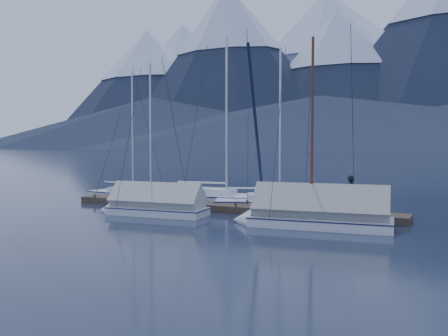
{
  "coord_description": "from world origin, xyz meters",
  "views": [
    {
      "loc": [
        10.88,
        -19.63,
        3.47
      ],
      "look_at": [
        0.0,
        2.0,
        2.2
      ],
      "focal_mm": 38.0,
      "sensor_mm": 36.0,
      "label": 1
    }
  ],
  "objects_px": {
    "sailboat_open_left": "(139,197)",
    "sailboat_covered_near": "(308,216)",
    "sailboat_open_right": "(289,205)",
    "sailboat_covered_far": "(149,207)",
    "person": "(352,194)",
    "sailboat_open_mid": "(236,201)"
  },
  "relations": [
    {
      "from": "sailboat_open_left",
      "to": "sailboat_covered_near",
      "type": "bearing_deg",
      "value": -20.72
    },
    {
      "from": "sailboat_open_mid",
      "to": "sailboat_open_right",
      "type": "distance_m",
      "value": 3.3
    },
    {
      "from": "sailboat_open_mid",
      "to": "sailboat_covered_near",
      "type": "height_order",
      "value": "sailboat_open_mid"
    },
    {
      "from": "sailboat_covered_near",
      "to": "person",
      "type": "xyz_separation_m",
      "value": [
        1.24,
        2.73,
        0.74
      ]
    },
    {
      "from": "sailboat_open_left",
      "to": "sailboat_open_mid",
      "type": "bearing_deg",
      "value": 6.15
    },
    {
      "from": "sailboat_open_mid",
      "to": "sailboat_covered_far",
      "type": "relative_size",
      "value": 1.3
    },
    {
      "from": "sailboat_open_left",
      "to": "sailboat_covered_near",
      "type": "xyz_separation_m",
      "value": [
        12.16,
        -4.6,
        0.28
      ]
    },
    {
      "from": "sailboat_open_left",
      "to": "sailboat_covered_far",
      "type": "xyz_separation_m",
      "value": [
        4.31,
        -4.89,
        0.24
      ]
    },
    {
      "from": "sailboat_open_right",
      "to": "sailboat_covered_near",
      "type": "bearing_deg",
      "value": -63.12
    },
    {
      "from": "sailboat_covered_far",
      "to": "sailboat_open_mid",
      "type": "bearing_deg",
      "value": 70.03
    },
    {
      "from": "sailboat_open_mid",
      "to": "sailboat_covered_far",
      "type": "xyz_separation_m",
      "value": [
        -2.03,
        -5.57,
        0.21
      ]
    },
    {
      "from": "sailboat_open_mid",
      "to": "sailboat_covered_near",
      "type": "distance_m",
      "value": 7.87
    },
    {
      "from": "sailboat_covered_far",
      "to": "person",
      "type": "relative_size",
      "value": 4.83
    },
    {
      "from": "sailboat_open_right",
      "to": "sailboat_covered_near",
      "type": "xyz_separation_m",
      "value": [
        2.54,
        -5.01,
        0.27
      ]
    },
    {
      "from": "sailboat_open_left",
      "to": "sailboat_covered_near",
      "type": "relative_size",
      "value": 0.99
    },
    {
      "from": "sailboat_covered_far",
      "to": "person",
      "type": "bearing_deg",
      "value": 18.37
    },
    {
      "from": "sailboat_open_right",
      "to": "person",
      "type": "distance_m",
      "value": 4.53
    },
    {
      "from": "sailboat_covered_far",
      "to": "sailboat_open_left",
      "type": "bearing_deg",
      "value": 131.38
    },
    {
      "from": "sailboat_open_left",
      "to": "sailboat_open_right",
      "type": "distance_m",
      "value": 9.63
    },
    {
      "from": "sailboat_open_left",
      "to": "sailboat_covered_near",
      "type": "height_order",
      "value": "sailboat_open_left"
    },
    {
      "from": "sailboat_open_right",
      "to": "person",
      "type": "xyz_separation_m",
      "value": [
        3.78,
        -2.28,
        1.01
      ]
    },
    {
      "from": "sailboat_open_right",
      "to": "sailboat_covered_far",
      "type": "height_order",
      "value": "sailboat_open_right"
    }
  ]
}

